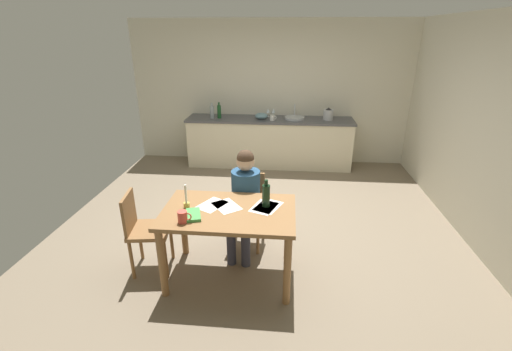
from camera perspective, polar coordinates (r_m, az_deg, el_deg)
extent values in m
cube|color=#7A6B56|center=(4.67, 0.52, -8.09)|extent=(5.20, 5.20, 0.04)
cube|color=beige|center=(6.70, 2.50, 13.38)|extent=(5.20, 0.12, 2.60)
cube|color=beige|center=(4.73, 34.01, 5.70)|extent=(0.12, 5.20, 2.60)
cube|color=beige|center=(6.55, 2.21, 5.35)|extent=(3.00, 0.60, 0.86)
cube|color=#4C4C51|center=(6.43, 2.27, 9.18)|extent=(3.04, 0.64, 0.04)
cube|color=olive|center=(3.38, -4.51, -5.98)|extent=(1.28, 0.82, 0.04)
cylinder|color=olive|center=(3.44, -15.20, -13.78)|extent=(0.07, 0.07, 0.73)
cylinder|color=olive|center=(3.26, 5.16, -15.35)|extent=(0.07, 0.07, 0.73)
cylinder|color=olive|center=(4.00, -11.84, -7.96)|extent=(0.07, 0.07, 0.73)
cylinder|color=olive|center=(3.84, 5.27, -8.93)|extent=(0.07, 0.07, 0.73)
cube|color=olive|center=(4.03, -1.61, -5.84)|extent=(0.44, 0.44, 0.04)
cube|color=olive|center=(4.09, -1.07, -2.05)|extent=(0.36, 0.07, 0.40)
cylinder|color=olive|center=(4.04, -4.50, -9.59)|extent=(0.04, 0.04, 0.44)
cylinder|color=olive|center=(3.97, 0.31, -10.13)|extent=(0.04, 0.04, 0.44)
cylinder|color=olive|center=(4.32, -3.29, -7.25)|extent=(0.04, 0.04, 0.44)
cylinder|color=olive|center=(4.25, 1.19, -7.70)|extent=(0.04, 0.04, 0.44)
cylinder|color=navy|center=(3.89, -1.68, -2.71)|extent=(0.35, 0.35, 0.50)
sphere|color=#D8AD8C|center=(3.76, -1.75, 2.27)|extent=(0.20, 0.20, 0.20)
sphere|color=#473323|center=(3.74, -1.75, 2.84)|extent=(0.19, 0.19, 0.19)
cylinder|color=#383847|center=(3.86, -3.44, -7.14)|extent=(0.17, 0.39, 0.13)
cylinder|color=#383847|center=(3.83, -4.09, -11.45)|extent=(0.10, 0.10, 0.45)
cylinder|color=#383847|center=(3.83, -1.10, -7.39)|extent=(0.17, 0.39, 0.13)
cylinder|color=#383847|center=(3.79, -1.70, -11.74)|extent=(0.10, 0.10, 0.45)
cube|color=olive|center=(3.79, -17.07, -8.58)|extent=(0.45, 0.45, 0.04)
cube|color=olive|center=(3.74, -20.20, -5.75)|extent=(0.08, 0.36, 0.40)
cylinder|color=olive|center=(3.74, -14.65, -13.10)|extent=(0.04, 0.04, 0.46)
cylinder|color=olive|center=(4.01, -13.74, -10.29)|extent=(0.04, 0.04, 0.46)
cylinder|color=olive|center=(3.82, -19.77, -12.90)|extent=(0.04, 0.04, 0.46)
cylinder|color=olive|center=(4.09, -18.49, -10.19)|extent=(0.04, 0.04, 0.46)
cylinder|color=#D84C3F|center=(3.20, -11.99, -6.67)|extent=(0.09, 0.09, 0.11)
torus|color=#D84C3F|center=(3.19, -11.16, -6.64)|extent=(0.07, 0.01, 0.07)
cylinder|color=gold|center=(3.47, -11.33, -4.78)|extent=(0.06, 0.06, 0.05)
cylinder|color=white|center=(3.42, -11.48, -2.99)|extent=(0.02, 0.02, 0.19)
cube|color=#459A4A|center=(3.30, -10.28, -6.38)|extent=(0.20, 0.27, 0.03)
cube|color=white|center=(3.45, -4.88, -5.02)|extent=(0.35, 0.36, 0.00)
cube|color=white|center=(3.41, 1.32, -5.22)|extent=(0.30, 0.35, 0.00)
cube|color=white|center=(3.43, 2.00, -5.06)|extent=(0.31, 0.35, 0.00)
cube|color=white|center=(3.48, -7.25, -4.81)|extent=(0.33, 0.36, 0.00)
cylinder|color=black|center=(3.38, 1.66, -3.37)|extent=(0.08, 0.08, 0.23)
cylinder|color=black|center=(3.33, 1.69, -1.19)|extent=(0.03, 0.03, 0.06)
cylinder|color=#B2B7BC|center=(6.41, 6.34, 9.40)|extent=(0.36, 0.36, 0.04)
cylinder|color=silver|center=(6.55, 6.37, 10.56)|extent=(0.02, 0.02, 0.24)
cylinder|color=#8C999E|center=(6.46, -7.24, 10.28)|extent=(0.08, 0.08, 0.22)
cylinder|color=#8C999E|center=(6.44, -7.30, 11.49)|extent=(0.04, 0.04, 0.06)
cylinder|color=#194C23|center=(6.46, -6.08, 10.38)|extent=(0.07, 0.07, 0.23)
cylinder|color=#194C23|center=(6.43, -6.13, 11.64)|extent=(0.03, 0.03, 0.06)
ellipsoid|color=#668C99|center=(6.38, 0.89, 9.77)|extent=(0.23, 0.23, 0.11)
cylinder|color=#B7BABF|center=(6.44, 11.79, 9.75)|extent=(0.18, 0.18, 0.18)
cone|color=#262628|center=(6.42, 11.87, 10.71)|extent=(0.11, 0.11, 0.04)
cylinder|color=silver|center=(6.57, 2.88, 9.65)|extent=(0.06, 0.06, 0.00)
cylinder|color=silver|center=(6.56, 2.88, 9.97)|extent=(0.01, 0.01, 0.07)
cone|color=silver|center=(6.55, 2.90, 10.61)|extent=(0.07, 0.07, 0.08)
cylinder|color=silver|center=(6.57, 2.00, 9.68)|extent=(0.06, 0.06, 0.00)
cylinder|color=silver|center=(6.57, 2.00, 9.99)|extent=(0.01, 0.01, 0.07)
cone|color=silver|center=(6.55, 2.01, 10.63)|extent=(0.07, 0.07, 0.08)
cylinder|color=white|center=(6.27, 2.68, 9.47)|extent=(0.08, 0.08, 0.10)
torus|color=white|center=(6.26, 3.10, 9.50)|extent=(0.07, 0.01, 0.07)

